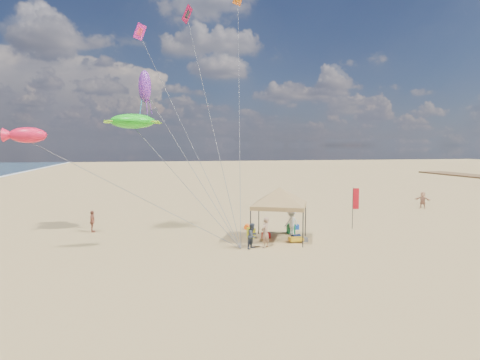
% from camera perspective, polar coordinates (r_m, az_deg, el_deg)
% --- Properties ---
extents(ground, '(280.00, 280.00, 0.00)m').
position_cam_1_polar(ground, '(24.73, 1.52, -9.86)').
color(ground, tan).
rests_on(ground, ground).
extents(canopy_tent, '(6.04, 6.04, 4.09)m').
position_cam_1_polar(canopy_tent, '(26.96, 5.54, -1.30)').
color(canopy_tent, black).
rests_on(canopy_tent, ground).
extents(feather_flag, '(0.47, 0.12, 3.14)m').
position_cam_1_polar(feather_flag, '(31.90, 15.75, -2.87)').
color(feather_flag, black).
rests_on(feather_flag, ground).
extents(cooler_red, '(0.54, 0.38, 0.38)m').
position_cam_1_polar(cooler_red, '(28.00, 3.64, -7.72)').
color(cooler_red, red).
rests_on(cooler_red, ground).
extents(cooler_blue, '(0.54, 0.38, 0.38)m').
position_cam_1_polar(cooler_blue, '(31.06, 7.68, -6.50)').
color(cooler_blue, '#123A96').
rests_on(cooler_blue, ground).
extents(bag_navy, '(0.69, 0.54, 0.36)m').
position_cam_1_polar(bag_navy, '(27.77, 7.80, -7.88)').
color(bag_navy, '#0D1A3A').
rests_on(bag_navy, ground).
extents(bag_orange, '(0.54, 0.69, 0.36)m').
position_cam_1_polar(bag_orange, '(30.93, 0.94, -6.52)').
color(bag_orange, '#FF5C0E').
rests_on(bag_orange, ground).
extents(chair_green, '(0.50, 0.50, 0.70)m').
position_cam_1_polar(chair_green, '(29.54, 7.11, -6.77)').
color(chair_green, '#167938').
rests_on(chair_green, ground).
extents(chair_yellow, '(0.50, 0.50, 0.70)m').
position_cam_1_polar(chair_yellow, '(27.97, 1.55, -7.39)').
color(chair_yellow, yellow).
rests_on(chair_yellow, ground).
extents(crate_grey, '(0.34, 0.30, 0.28)m').
position_cam_1_polar(crate_grey, '(27.26, 9.03, -8.22)').
color(crate_grey, slate).
rests_on(crate_grey, ground).
extents(beach_cart, '(0.90, 0.50, 0.24)m').
position_cam_1_polar(beach_cart, '(27.07, 7.83, -8.17)').
color(beach_cart, yellow).
rests_on(beach_cart, ground).
extents(person_near_a, '(0.81, 0.80, 1.89)m').
position_cam_1_polar(person_near_a, '(25.30, 3.55, -7.32)').
color(person_near_a, tan).
rests_on(person_near_a, ground).
extents(person_near_b, '(0.97, 0.96, 1.58)m').
position_cam_1_polar(person_near_b, '(25.09, 1.76, -7.79)').
color(person_near_b, '#37404B').
rests_on(person_near_b, ground).
extents(person_near_c, '(1.31, 1.06, 1.78)m').
position_cam_1_polar(person_near_c, '(29.19, 7.16, -5.83)').
color(person_near_c, silver).
rests_on(person_near_c, ground).
extents(person_far_a, '(0.48, 0.96, 1.58)m').
position_cam_1_polar(person_far_a, '(31.55, -19.90, -5.46)').
color(person_far_a, '#A55A3F').
rests_on(person_far_a, ground).
extents(person_far_c, '(1.40, 1.48, 1.67)m').
position_cam_1_polar(person_far_c, '(44.77, 24.13, -2.56)').
color(person_far_c, tan).
rests_on(person_far_c, ground).
extents(turtle_kite, '(3.21, 2.63, 1.02)m').
position_cam_1_polar(turtle_kite, '(29.81, -14.76, 7.93)').
color(turtle_kite, '#1FD91B').
rests_on(turtle_kite, ground).
extents(fish_kite, '(2.20, 1.69, 0.88)m').
position_cam_1_polar(fish_kite, '(25.65, -27.47, 5.59)').
color(fish_kite, '#FF183C').
rests_on(fish_kite, ground).
extents(squid_kite, '(1.12, 1.12, 2.28)m').
position_cam_1_polar(squid_kite, '(30.11, -13.13, 12.55)').
color(squid_kite, purple).
rests_on(squid_kite, ground).
extents(stunt_kite_red, '(1.04, 1.45, 1.22)m').
position_cam_1_polar(stunt_kite_red, '(36.53, -7.37, 21.95)').
color(stunt_kite_red, '#A50839').
rests_on(stunt_kite_red, ground).
extents(stunt_kite_pink, '(1.20, 1.45, 1.22)m').
position_cam_1_polar(stunt_kite_pink, '(39.06, -13.79, 19.45)').
color(stunt_kite_pink, '#CE1C95').
rests_on(stunt_kite_pink, ground).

